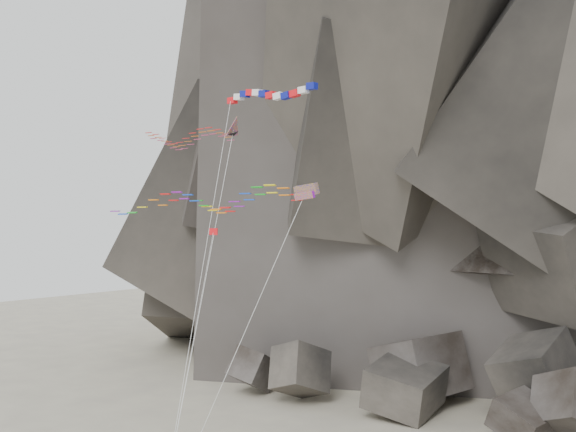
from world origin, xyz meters
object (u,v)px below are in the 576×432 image
Objects in this scene: banner_kite at (267,98)px; parafoil_kite at (197,201)px; delta_kite at (184,137)px; pennant_kite at (205,273)px.

parafoil_kite is (-1.36, -5.12, -6.74)m from banner_kite.
delta_kite is 0.93× the size of banner_kite.
delta_kite is at bearing 141.83° from parafoil_kite.
parafoil_kite is 1.15× the size of pennant_kite.
banner_kite is 1.54× the size of pennant_kite.
banner_kite is 12.20m from pennant_kite.
parafoil_kite reaches higher than pennant_kite.
parafoil_kite is at bearing -171.26° from pennant_kite.
pennant_kite is (0.57, 0.10, -4.35)m from parafoil_kite.
pennant_kite is at bearing -93.61° from banner_kite.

